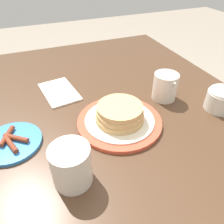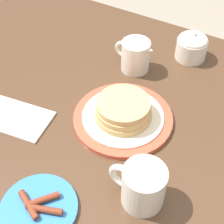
# 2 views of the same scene
# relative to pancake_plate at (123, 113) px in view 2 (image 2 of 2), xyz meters

# --- Properties ---
(dining_table) EXTENTS (1.49, 0.93, 0.75)m
(dining_table) POSITION_rel_pancake_plate_xyz_m (-0.04, -0.02, -0.13)
(dining_table) COLOR #4C3321
(dining_table) RESTS_ON ground_plane
(pancake_plate) EXTENTS (0.26, 0.26, 0.07)m
(pancake_plate) POSITION_rel_pancake_plate_xyz_m (0.00, 0.00, 0.00)
(pancake_plate) COLOR #DB5138
(pancake_plate) RESTS_ON dining_table
(side_plate_bacon) EXTENTS (0.16, 0.16, 0.02)m
(side_plate_bacon) POSITION_rel_pancake_plate_xyz_m (0.03, 0.31, -0.02)
(side_plate_bacon) COLOR #337AC6
(side_plate_bacon) RESTS_ON dining_table
(coffee_mug) EXTENTS (0.13, 0.09, 0.10)m
(coffee_mug) POSITION_rel_pancake_plate_xyz_m (-0.14, 0.18, 0.03)
(coffee_mug) COLOR silver
(coffee_mug) RESTS_ON dining_table
(creamer_pitcher) EXTENTS (0.13, 0.08, 0.10)m
(creamer_pitcher) POSITION_rel_pancake_plate_xyz_m (0.07, -0.20, 0.03)
(creamer_pitcher) COLOR silver
(creamer_pitcher) RESTS_ON dining_table
(sugar_bowl) EXTENTS (0.09, 0.09, 0.09)m
(sugar_bowl) POSITION_rel_pancake_plate_xyz_m (-0.05, -0.34, 0.02)
(sugar_bowl) COLOR silver
(sugar_bowl) RESTS_ON dining_table
(napkin) EXTENTS (0.20, 0.14, 0.01)m
(napkin) POSITION_rel_pancake_plate_xyz_m (0.24, 0.14, -0.02)
(napkin) COLOR silver
(napkin) RESTS_ON dining_table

